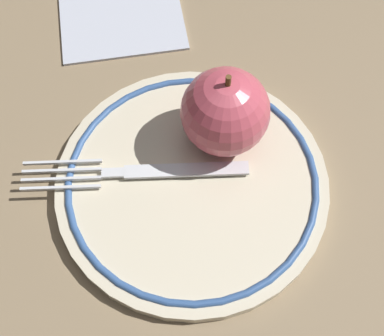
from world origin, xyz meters
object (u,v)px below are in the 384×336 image
object	(u,v)px
plate	(192,183)
fork	(142,172)
napkin_folded	(121,12)
apple_red_whole	(225,112)

from	to	relation	value
plate	fork	xyz separation A→B (m)	(0.03, -0.03, 0.01)
plate	napkin_folded	world-z (taller)	plate
apple_red_whole	plate	bearing A→B (deg)	22.95
plate	apple_red_whole	xyz separation A→B (m)	(-0.05, -0.02, 0.04)
fork	napkin_folded	distance (m)	0.20
apple_red_whole	napkin_folded	bearing A→B (deg)	-92.03
plate	napkin_folded	distance (m)	0.21
apple_red_whole	fork	xyz separation A→B (m)	(0.08, -0.01, -0.04)
fork	napkin_folded	xyz separation A→B (m)	(-0.08, -0.18, -0.01)
plate	apple_red_whole	distance (m)	0.07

